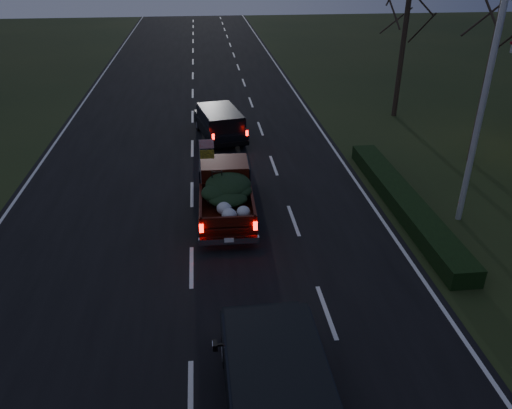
{
  "coord_description": "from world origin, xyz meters",
  "views": [
    {
      "loc": [
        0.57,
        -12.71,
        8.74
      ],
      "look_at": [
        2.14,
        1.42,
        1.3
      ],
      "focal_mm": 35.0,
      "sensor_mm": 36.0,
      "label": 1
    }
  ],
  "objects_px": {
    "pickup_truck": "(225,190)",
    "light_pole": "(491,63)",
    "rear_suv": "(277,384)",
    "lead_suv": "(220,121)"
  },
  "relations": [
    {
      "from": "light_pole",
      "to": "rear_suv",
      "type": "relative_size",
      "value": 1.92
    },
    {
      "from": "lead_suv",
      "to": "rear_suv",
      "type": "bearing_deg",
      "value": -99.84
    },
    {
      "from": "rear_suv",
      "to": "pickup_truck",
      "type": "bearing_deg",
      "value": 92.66
    },
    {
      "from": "light_pole",
      "to": "rear_suv",
      "type": "height_order",
      "value": "light_pole"
    },
    {
      "from": "pickup_truck",
      "to": "lead_suv",
      "type": "xyz_separation_m",
      "value": [
        0.17,
        7.89,
        -0.02
      ]
    },
    {
      "from": "light_pole",
      "to": "lead_suv",
      "type": "xyz_separation_m",
      "value": [
        -8.08,
        9.22,
        -4.54
      ]
    },
    {
      "from": "pickup_truck",
      "to": "light_pole",
      "type": "bearing_deg",
      "value": -8.04
    },
    {
      "from": "pickup_truck",
      "to": "lead_suv",
      "type": "bearing_deg",
      "value": 89.85
    },
    {
      "from": "lead_suv",
      "to": "rear_suv",
      "type": "relative_size",
      "value": 0.96
    },
    {
      "from": "light_pole",
      "to": "lead_suv",
      "type": "bearing_deg",
      "value": 131.24
    }
  ]
}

